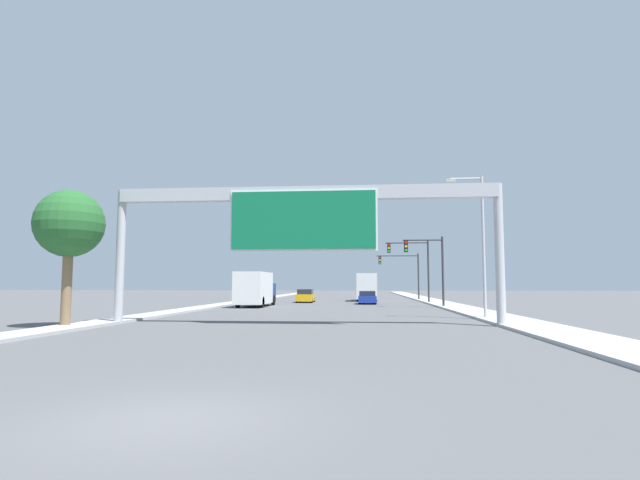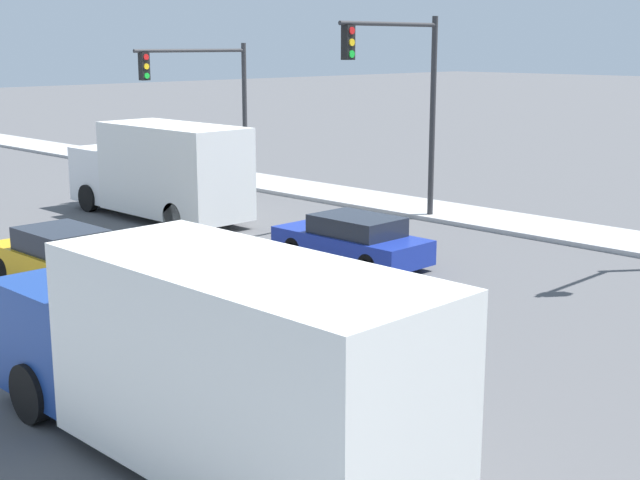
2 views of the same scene
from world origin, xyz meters
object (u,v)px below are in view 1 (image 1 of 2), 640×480
traffic_light_far_intersection (404,268)px  street_lamp_right (479,235)px  truck_box_primary (256,289)px  traffic_light_near_intersection (430,260)px  truck_box_secondary (367,287)px  palm_tree_foreground (69,225)px  traffic_light_mid_block (415,261)px  car_near_right (367,298)px  car_mid_center (306,296)px  sign_gantry (304,213)px

traffic_light_far_intersection → street_lamp_right: bearing=-87.3°
truck_box_primary → traffic_light_near_intersection: traffic_light_near_intersection is taller
truck_box_secondary → palm_tree_foreground: (-14.82, -39.15, 3.30)m
traffic_light_mid_block → street_lamp_right: street_lamp_right is taller
truck_box_primary → traffic_light_near_intersection: bearing=-1.9°
car_near_right → palm_tree_foreground: bearing=-116.3°
traffic_light_near_intersection → traffic_light_mid_block: (-0.32, 10.00, 0.44)m
car_mid_center → traffic_light_mid_block: bearing=-5.4°
car_mid_center → car_near_right: bearing=-27.6°
palm_tree_foreground → car_mid_center: bearing=76.9°
truck_box_primary → traffic_light_near_intersection: size_ratio=1.32×
truck_box_primary → traffic_light_mid_block: traffic_light_mid_block is taller
traffic_light_near_intersection → traffic_light_far_intersection: 20.01m
truck_box_secondary → traffic_light_near_intersection: (5.65, -16.59, 2.54)m
car_near_right → traffic_light_near_intersection: (5.65, -7.49, 3.59)m
truck_box_secondary → traffic_light_near_intersection: size_ratio=1.25×
sign_gantry → truck_box_secondary: sign_gantry is taller
car_mid_center → street_lamp_right: size_ratio=0.49×
car_mid_center → traffic_light_far_intersection: bearing=36.5°
truck_box_primary → traffic_light_far_intersection: bearing=51.6°
traffic_light_near_intersection → truck_box_secondary: bearing=108.8°
palm_tree_foreground → street_lamp_right: (21.41, 7.55, 0.08)m
car_near_right → traffic_light_far_intersection: bearing=68.4°
truck_box_secondary → traffic_light_far_intersection: 6.50m
sign_gantry → truck_box_primary: (-7.00, 20.65, -4.19)m
traffic_light_near_intersection → street_lamp_right: (0.94, -15.00, 0.85)m
truck_box_primary → palm_tree_foreground: 23.74m
street_lamp_right → truck_box_secondary: bearing=101.8°
car_near_right → traffic_light_mid_block: traffic_light_mid_block is taller
car_near_right → truck_box_primary: truck_box_primary is taller
car_near_right → traffic_light_near_intersection: bearing=-53.0°
car_near_right → palm_tree_foreground: (-14.82, -30.05, 4.36)m
car_near_right → truck_box_secondary: 9.16m
traffic_light_far_intersection → car_near_right: bearing=-111.6°
truck_box_secondary → palm_tree_foreground: palm_tree_foreground is taller
traffic_light_near_intersection → traffic_light_far_intersection: traffic_light_near_intersection is taller
traffic_light_mid_block → truck_box_primary: bearing=-149.1°
car_near_right → street_lamp_right: street_lamp_right is taller
truck_box_primary → traffic_light_mid_block: size_ratio=1.21×
car_mid_center → truck_box_primary: 11.21m
street_lamp_right → car_mid_center: bearing=117.5°
truck_box_primary → truck_box_secondary: (10.50, 16.05, 0.08)m
car_near_right → street_lamp_right: (6.59, -22.49, 4.43)m
traffic_light_mid_block → palm_tree_foreground: size_ratio=1.03×
car_near_right → traffic_light_far_intersection: 13.91m
car_near_right → truck_box_secondary: truck_box_secondary is taller
street_lamp_right → truck_box_primary: bearing=137.7°
truck_box_secondary → traffic_light_near_intersection: traffic_light_near_intersection is taller
car_near_right → street_lamp_right: bearing=-73.7°
sign_gantry → truck_box_primary: size_ratio=2.41×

